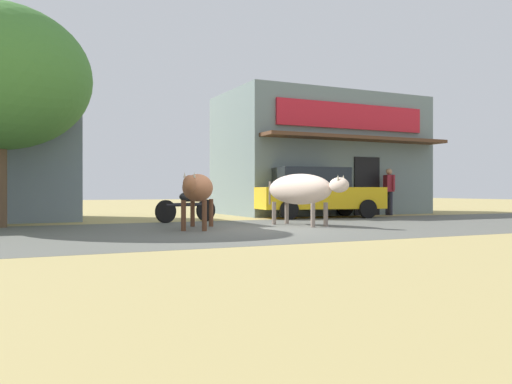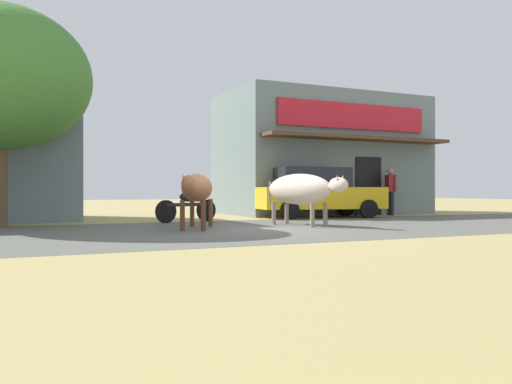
{
  "view_description": "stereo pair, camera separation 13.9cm",
  "coord_description": "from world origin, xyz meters",
  "px_view_note": "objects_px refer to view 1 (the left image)",
  "views": [
    {
      "loc": [
        -5.1,
        -11.03,
        0.9
      ],
      "look_at": [
        1.05,
        1.97,
        0.85
      ],
      "focal_mm": 36.98,
      "sensor_mm": 36.0,
      "label": 1
    },
    {
      "loc": [
        -4.98,
        -11.09,
        0.9
      ],
      "look_at": [
        1.05,
        1.97,
        0.85
      ],
      "focal_mm": 36.98,
      "sensor_mm": 36.0,
      "label": 2
    }
  ],
  "objects_px": {
    "parked_hatchback_car": "(316,192)",
    "cow_near_brown": "(198,188)",
    "parked_motorcycle": "(187,205)",
    "cow_far_dark": "(301,190)",
    "pedestrian_by_shop": "(389,188)"
  },
  "relations": [
    {
      "from": "parked_hatchback_car",
      "to": "cow_near_brown",
      "type": "relative_size",
      "value": 1.6
    },
    {
      "from": "parked_motorcycle",
      "to": "cow_far_dark",
      "type": "bearing_deg",
      "value": -51.25
    },
    {
      "from": "parked_motorcycle",
      "to": "cow_far_dark",
      "type": "relative_size",
      "value": 0.72
    },
    {
      "from": "parked_hatchback_car",
      "to": "cow_far_dark",
      "type": "bearing_deg",
      "value": -127.29
    },
    {
      "from": "parked_hatchback_car",
      "to": "cow_far_dark",
      "type": "relative_size",
      "value": 1.62
    },
    {
      "from": "cow_near_brown",
      "to": "cow_far_dark",
      "type": "bearing_deg",
      "value": -0.91
    },
    {
      "from": "cow_near_brown",
      "to": "pedestrian_by_shop",
      "type": "bearing_deg",
      "value": 22.19
    },
    {
      "from": "cow_near_brown",
      "to": "cow_far_dark",
      "type": "relative_size",
      "value": 1.01
    },
    {
      "from": "parked_hatchback_car",
      "to": "cow_far_dark",
      "type": "height_order",
      "value": "parked_hatchback_car"
    },
    {
      "from": "parked_motorcycle",
      "to": "cow_near_brown",
      "type": "distance_m",
      "value": 2.74
    },
    {
      "from": "parked_hatchback_car",
      "to": "parked_motorcycle",
      "type": "height_order",
      "value": "parked_hatchback_car"
    },
    {
      "from": "parked_motorcycle",
      "to": "cow_near_brown",
      "type": "xyz_separation_m",
      "value": [
        -0.59,
        -2.63,
        0.47
      ]
    },
    {
      "from": "cow_near_brown",
      "to": "pedestrian_by_shop",
      "type": "xyz_separation_m",
      "value": [
        8.43,
        3.44,
        0.05
      ]
    },
    {
      "from": "parked_hatchback_car",
      "to": "parked_motorcycle",
      "type": "distance_m",
      "value": 4.63
    },
    {
      "from": "parked_hatchback_car",
      "to": "cow_near_brown",
      "type": "xyz_separation_m",
      "value": [
        -5.18,
        -3.15,
        0.1
      ]
    }
  ]
}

